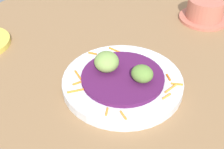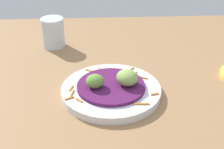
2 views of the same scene
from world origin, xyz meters
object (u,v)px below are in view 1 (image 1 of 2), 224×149
guac_scoop_left (106,62)px  guac_scoop_center (142,74)px  terracotta_bowl (205,10)px  main_plate (123,82)px

guac_scoop_left → guac_scoop_center: (-7.83, -0.98, -0.25)cm
terracotta_bowl → guac_scoop_left: bearing=77.8°
guac_scoop_left → main_plate: bearing=-172.9°
terracotta_bowl → main_plate: bearing=83.7°
main_plate → guac_scoop_center: (-3.92, -0.49, 3.49)cm
main_plate → guac_scoop_center: guac_scoop_center is taller
main_plate → terracotta_bowl: bearing=-96.3°
guac_scoop_left → terracotta_bowl: guac_scoop_left is taller
guac_scoop_center → terracotta_bowl: bearing=-90.1°
guac_scoop_center → terracotta_bowl: 35.54cm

